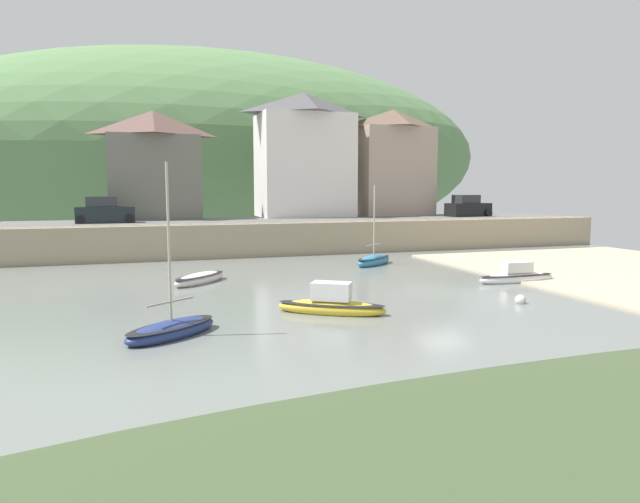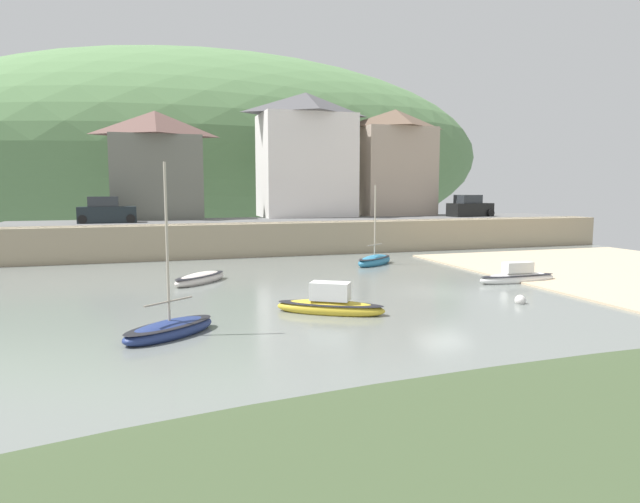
% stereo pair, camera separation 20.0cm
% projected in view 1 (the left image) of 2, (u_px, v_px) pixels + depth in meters
% --- Properties ---
extents(ground, '(48.00, 41.00, 0.61)m').
position_uv_depth(ground, '(633.00, 336.00, 18.06)').
color(ground, slate).
extents(quay_seawall, '(48.00, 9.40, 2.40)m').
position_uv_depth(quay_seawall, '(327.00, 235.00, 43.06)').
color(quay_seawall, tan).
rests_on(quay_seawall, ground).
extents(hillside_backdrop, '(80.00, 44.00, 26.97)m').
position_uv_depth(hillside_backdrop, '(203.00, 155.00, 76.16)').
color(hillside_backdrop, '#5C8651').
rests_on(hillside_backdrop, ground).
extents(waterfront_building_left, '(7.50, 5.13, 8.89)m').
position_uv_depth(waterfront_building_left, '(154.00, 164.00, 45.87)').
color(waterfront_building_left, slate).
rests_on(waterfront_building_left, ground).
extents(waterfront_building_centre, '(8.45, 5.85, 11.00)m').
position_uv_depth(waterfront_building_centre, '(304.00, 154.00, 49.72)').
color(waterfront_building_centre, silver).
rests_on(waterfront_building_centre, ground).
extents(waterfront_building_right, '(7.16, 4.96, 9.90)m').
position_uv_depth(waterfront_building_right, '(393.00, 162.00, 52.46)').
color(waterfront_building_right, tan).
rests_on(waterfront_building_right, ground).
extents(sailboat_nearest_shore, '(3.69, 3.26, 5.99)m').
position_uv_depth(sailboat_nearest_shore, '(172.00, 329.00, 18.62)').
color(sailboat_nearest_shore, navy).
rests_on(sailboat_nearest_shore, ground).
extents(sailboat_far_left, '(4.36, 3.30, 1.41)m').
position_uv_depth(sailboat_far_left, '(331.00, 305.00, 22.06)').
color(sailboat_far_left, gold).
rests_on(sailboat_far_left, ground).
extents(motorboat_with_cabin, '(3.46, 3.52, 0.72)m').
position_uv_depth(motorboat_with_cabin, '(200.00, 279.00, 29.09)').
color(motorboat_with_cabin, silver).
rests_on(motorboat_with_cabin, ground).
extents(sailboat_blue_trim, '(4.54, 0.94, 1.24)m').
position_uv_depth(sailboat_blue_trim, '(517.00, 277.00, 29.34)').
color(sailboat_blue_trim, white).
rests_on(sailboat_blue_trim, ground).
extents(rowboat_small_beached, '(3.63, 3.18, 5.33)m').
position_uv_depth(rowboat_small_beached, '(374.00, 260.00, 36.02)').
color(rowboat_small_beached, teal).
rests_on(rowboat_small_beached, ground).
extents(parked_car_near_slipway, '(4.13, 1.82, 1.95)m').
position_uv_depth(parked_car_near_slipway, '(105.00, 212.00, 40.89)').
color(parked_car_near_slipway, black).
rests_on(parked_car_near_slipway, ground).
extents(parked_car_by_wall, '(4.27, 2.16, 1.95)m').
position_uv_depth(parked_car_by_wall, '(468.00, 207.00, 50.35)').
color(parked_car_by_wall, black).
rests_on(parked_car_by_wall, ground).
extents(mooring_buoy, '(0.47, 0.47, 0.47)m').
position_uv_depth(mooring_buoy, '(520.00, 300.00, 23.99)').
color(mooring_buoy, silver).
rests_on(mooring_buoy, ground).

